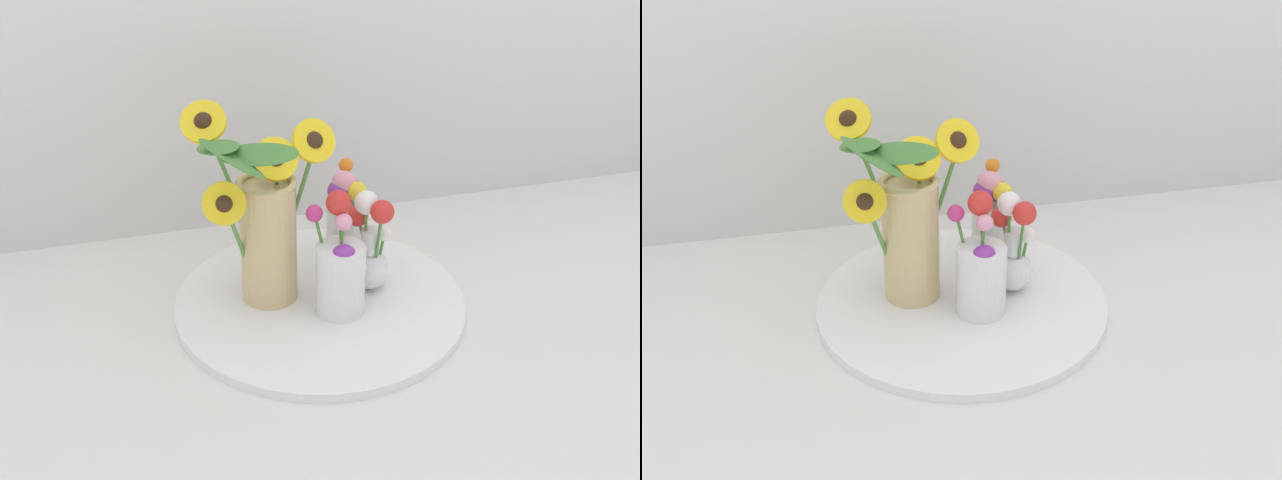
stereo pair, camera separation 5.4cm
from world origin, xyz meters
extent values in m
plane|color=silver|center=(0.00, 0.00, 0.00)|extent=(6.00, 6.00, 0.00)
cylinder|color=white|center=(0.03, 0.05, 0.01)|extent=(0.48, 0.48, 0.02)
cylinder|color=#D1B77A|center=(-0.05, 0.09, 0.12)|extent=(0.09, 0.09, 0.20)
torus|color=#D1B77A|center=(-0.05, 0.09, 0.22)|extent=(0.10, 0.10, 0.01)
cylinder|color=#568E42|center=(-0.09, 0.13, 0.19)|extent=(0.07, 0.07, 0.22)
cylinder|color=yellow|center=(-0.13, 0.16, 0.30)|extent=(0.09, 0.06, 0.07)
sphere|color=#382314|center=(-0.13, 0.16, 0.30)|extent=(0.03, 0.03, 0.03)
cylinder|color=#568E42|center=(0.00, 0.10, 0.17)|extent=(0.07, 0.01, 0.21)
cylinder|color=yellow|center=(0.03, 0.10, 0.28)|extent=(0.09, 0.05, 0.08)
sphere|color=#382314|center=(0.03, 0.10, 0.28)|extent=(0.03, 0.03, 0.03)
cylinder|color=#568E42|center=(-0.10, 0.07, 0.13)|extent=(0.05, 0.05, 0.17)
cylinder|color=yellow|center=(-0.12, 0.04, 0.22)|extent=(0.08, 0.03, 0.08)
sphere|color=#382314|center=(-0.12, 0.04, 0.22)|extent=(0.03, 0.03, 0.03)
cylinder|color=#568E42|center=(-0.03, 0.08, 0.17)|extent=(0.01, 0.04, 0.18)
cylinder|color=yellow|center=(-0.03, 0.09, 0.26)|extent=(0.07, 0.06, 0.06)
sphere|color=#382314|center=(-0.03, 0.09, 0.26)|extent=(0.03, 0.03, 0.03)
ellipsoid|color=#477F38|center=(-0.11, 0.03, 0.30)|extent=(0.11, 0.12, 0.06)
ellipsoid|color=#477F38|center=(-0.07, 0.03, 0.30)|extent=(0.13, 0.09, 0.03)
ellipsoid|color=#477F38|center=(-0.12, 0.08, 0.30)|extent=(0.07, 0.13, 0.05)
cylinder|color=white|center=(0.05, 0.01, 0.08)|extent=(0.08, 0.08, 0.12)
cylinder|color=#4C8438|center=(0.05, 0.02, 0.12)|extent=(0.01, 0.04, 0.14)
sphere|color=red|center=(0.05, 0.04, 0.20)|extent=(0.04, 0.04, 0.04)
cylinder|color=#4C8438|center=(0.05, 0.01, 0.08)|extent=(0.01, 0.01, 0.08)
sphere|color=purple|center=(0.05, 0.00, 0.12)|extent=(0.04, 0.04, 0.04)
cylinder|color=#4C8438|center=(0.03, 0.03, 0.11)|extent=(0.03, 0.03, 0.14)
sphere|color=#C6337A|center=(0.02, 0.05, 0.18)|extent=(0.03, 0.03, 0.03)
cylinder|color=#4C8438|center=(0.05, 0.02, 0.11)|extent=(0.02, 0.01, 0.14)
sphere|color=pink|center=(0.05, 0.02, 0.17)|extent=(0.03, 0.03, 0.03)
sphere|color=white|center=(0.12, 0.07, 0.05)|extent=(0.07, 0.07, 0.07)
cylinder|color=white|center=(0.12, 0.07, 0.11)|extent=(0.03, 0.03, 0.04)
cylinder|color=#4C8438|center=(0.12, 0.05, 0.11)|extent=(0.01, 0.03, 0.13)
sphere|color=red|center=(0.12, 0.03, 0.18)|extent=(0.04, 0.04, 0.04)
cylinder|color=#4C8438|center=(0.13, 0.06, 0.08)|extent=(0.02, 0.01, 0.08)
sphere|color=white|center=(0.14, 0.06, 0.12)|extent=(0.03, 0.03, 0.03)
cylinder|color=#4C8438|center=(0.11, 0.08, 0.10)|extent=(0.02, 0.01, 0.09)
sphere|color=red|center=(0.10, 0.09, 0.15)|extent=(0.04, 0.04, 0.04)
cylinder|color=#4C8438|center=(0.11, 0.07, 0.12)|extent=(0.01, 0.02, 0.13)
sphere|color=white|center=(0.11, 0.06, 0.18)|extent=(0.04, 0.04, 0.04)
cylinder|color=white|center=(0.11, 0.16, 0.07)|extent=(0.08, 0.08, 0.11)
cylinder|color=#427533|center=(0.10, 0.15, 0.10)|extent=(0.03, 0.01, 0.11)
sphere|color=purple|center=(0.09, 0.16, 0.16)|extent=(0.04, 0.04, 0.04)
cylinder|color=#427533|center=(0.11, 0.15, 0.10)|extent=(0.01, 0.02, 0.12)
sphere|color=yellow|center=(0.12, 0.14, 0.16)|extent=(0.03, 0.03, 0.03)
cylinder|color=#427533|center=(0.11, 0.17, 0.12)|extent=(0.01, 0.04, 0.14)
sphere|color=orange|center=(0.11, 0.19, 0.19)|extent=(0.03, 0.03, 0.03)
cylinder|color=#427533|center=(0.10, 0.16, 0.12)|extent=(0.01, 0.01, 0.11)
sphere|color=pink|center=(0.10, 0.16, 0.17)|extent=(0.04, 0.04, 0.04)
cylinder|color=#427533|center=(0.12, 0.17, 0.10)|extent=(0.02, 0.02, 0.09)
sphere|color=#C6337A|center=(0.12, 0.18, 0.15)|extent=(0.03, 0.03, 0.03)
camera|label=1|loc=(-0.25, -0.95, 0.72)|focal=42.00mm
camera|label=2|loc=(-0.20, -0.96, 0.72)|focal=42.00mm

